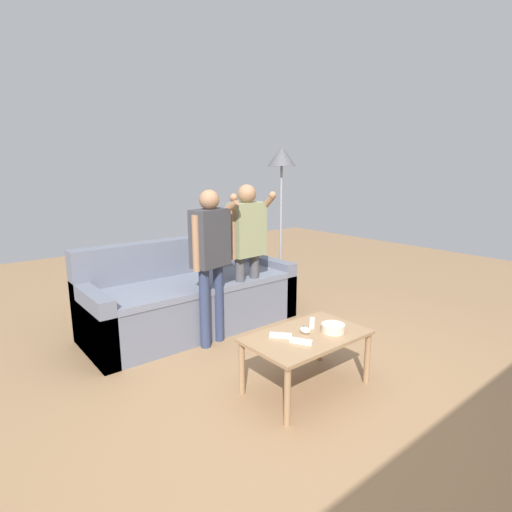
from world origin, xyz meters
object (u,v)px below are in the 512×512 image
at_px(player_right, 247,240).
at_px(game_remote_wand_spare, 312,323).
at_px(coffee_table, 307,342).
at_px(player_center, 211,250).
at_px(couch, 191,297).
at_px(floor_lamp, 282,169).
at_px(game_remote_nunchuk, 305,330).
at_px(game_remote_wand_near, 281,335).
at_px(snack_bowl, 333,328).
at_px(game_remote_wand_far, 301,341).

height_order(player_right, game_remote_wand_spare, player_right).
relative_size(coffee_table, player_center, 0.63).
height_order(couch, floor_lamp, floor_lamp).
relative_size(game_remote_nunchuk, player_right, 0.06).
bearing_deg(game_remote_wand_near, snack_bowl, -24.88).
bearing_deg(floor_lamp, game_remote_wand_near, -132.43).
relative_size(couch, game_remote_wand_spare, 14.51).
distance_m(game_remote_wand_far, game_remote_wand_spare, 0.36).
height_order(game_remote_wand_far, game_remote_wand_spare, same).
bearing_deg(player_center, player_right, 10.41).
height_order(coffee_table, snack_bowl, snack_bowl).
xyz_separation_m(player_center, game_remote_wand_near, (-0.07, -1.00, -0.46)).
bearing_deg(game_remote_nunchuk, snack_bowl, -32.33).
height_order(game_remote_nunchuk, game_remote_wand_near, game_remote_nunchuk).
bearing_deg(player_right, game_remote_wand_near, -116.77).
height_order(player_center, player_right, player_right).
distance_m(floor_lamp, game_remote_wand_far, 2.43).
relative_size(game_remote_nunchuk, game_remote_wand_far, 0.57).
bearing_deg(game_remote_nunchuk, player_right, 72.43).
bearing_deg(game_remote_wand_far, coffee_table, 28.74).
distance_m(player_center, game_remote_wand_spare, 1.12).
distance_m(player_right, game_remote_wand_near, 1.31).
bearing_deg(game_remote_wand_spare, game_remote_nunchuk, -153.43).
height_order(couch, player_center, player_center).
bearing_deg(coffee_table, game_remote_wand_far, -151.26).
height_order(snack_bowl, game_remote_wand_spare, snack_bowl).
bearing_deg(game_remote_wand_spare, game_remote_wand_near, -175.98).
height_order(floor_lamp, game_remote_wand_near, floor_lamp).
relative_size(snack_bowl, floor_lamp, 0.09).
xyz_separation_m(snack_bowl, floor_lamp, (1.01, 1.67, 1.14)).
xyz_separation_m(coffee_table, game_remote_wand_far, (-0.14, -0.08, 0.07)).
distance_m(snack_bowl, game_remote_wand_spare, 0.20).
bearing_deg(game_remote_wand_spare, floor_lamp, 55.28).
relative_size(player_center, game_remote_wand_far, 9.21).
bearing_deg(snack_bowl, floor_lamp, 58.92).
relative_size(floor_lamp, player_right, 1.27).
relative_size(couch, player_right, 1.45).
bearing_deg(player_right, couch, 137.22).
bearing_deg(coffee_table, couch, 91.86).
bearing_deg(game_remote_wand_spare, couch, 98.69).
bearing_deg(coffee_table, game_remote_wand_near, 153.93).
relative_size(game_remote_wand_near, game_remote_wand_spare, 0.98).
bearing_deg(game_remote_wand_near, floor_lamp, 47.57).
bearing_deg(snack_bowl, game_remote_wand_near, 155.12).
bearing_deg(couch, player_right, -42.78).
bearing_deg(floor_lamp, game_remote_wand_spare, -124.72).
bearing_deg(coffee_table, snack_bowl, -23.74).
height_order(player_center, game_remote_wand_far, player_center).
distance_m(player_right, game_remote_wand_spare, 1.19).
relative_size(couch, snack_bowl, 12.30).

